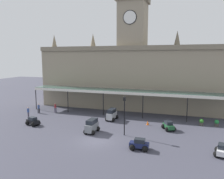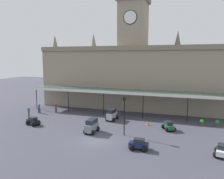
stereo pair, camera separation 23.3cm
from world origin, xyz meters
The scene contains 16 objects.
ground_plane centered at (0.00, 0.00, 0.00)m, with size 140.00×140.00×0.00m, color #41414E.
station_building centered at (0.00, 18.26, 6.68)m, with size 35.47×6.60×20.55m.
entrance_canopy centered at (0.00, 12.74, 4.07)m, with size 33.76×3.26×4.22m.
car_black_sedan centered at (-11.02, 2.87, 0.50)m, with size 2.22×1.90×1.19m.
car_green_sedan centered at (7.74, 6.73, 0.50)m, with size 2.03×2.24×1.19m.
car_silver_van centered at (-1.02, 8.90, 0.81)m, with size 1.65×2.43×1.77m.
car_navy_sedan centered at (5.27, -0.90, 0.50)m, with size 2.08×1.57×1.19m.
car_white_sedan centered at (13.39, 0.14, 0.50)m, with size 1.78×2.19×1.19m.
car_grey_van centered at (-1.64, 2.53, 0.81)m, with size 1.63×2.42×1.77m.
pedestrian_beside_cars centered at (-14.52, 6.30, 0.91)m, with size 0.34×0.37×1.67m.
pedestrian_near_entrance centered at (-14.56, 9.11, 0.91)m, with size 0.34×0.34×1.67m.
pedestrian_crossing_forecourt centered at (-12.09, 10.51, 0.91)m, with size 0.34×0.34×1.67m.
victorian_lamppost centered at (2.62, 2.87, 3.09)m, with size 0.30×0.30×4.99m.
traffic_cone centered at (4.73, 8.09, 0.30)m, with size 0.40×0.40×0.61m, color orange.
planter_by_canopy centered at (12.09, 10.21, 0.49)m, with size 0.60×0.60×0.96m.
planter_near_kerb centered at (14.11, 10.44, 0.49)m, with size 0.60×0.60×0.96m.
Camera 2 is at (9.79, -23.25, 9.70)m, focal length 35.96 mm.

